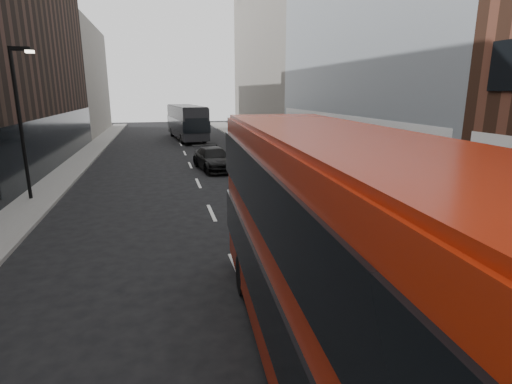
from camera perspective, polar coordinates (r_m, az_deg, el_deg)
sidewalk_right at (r=29.83m, az=5.31°, el=4.24°), size 3.00×80.00×0.15m
sidewalk_left at (r=28.88m, az=-25.27°, el=2.61°), size 2.00×80.00×0.15m
building_modern_block at (r=27.76m, az=17.23°, el=23.35°), size 5.03×22.00×20.00m
building_victorian at (r=48.88m, az=2.56°, el=19.41°), size 6.50×24.00×21.00m
building_left_mid at (r=34.18m, az=-30.82°, el=15.30°), size 5.00×24.00×14.00m
building_left_far at (r=55.62m, az=-24.15°, el=14.34°), size 5.00×20.00×13.00m
street_lamp at (r=21.72m, az=-30.56°, el=9.58°), size 1.06×0.22×7.00m
red_bus at (r=6.98m, az=11.65°, el=-8.55°), size 3.37×11.43×4.56m
grey_bus at (r=45.06m, az=-9.89°, el=9.90°), size 3.86×11.67×3.71m
car_a at (r=22.45m, az=1.82°, el=2.77°), size 2.02×4.52×1.51m
car_b at (r=25.28m, az=0.86°, el=3.80°), size 1.87×4.03×1.28m
car_c at (r=27.39m, az=-6.05°, el=4.75°), size 2.76×5.37×1.49m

